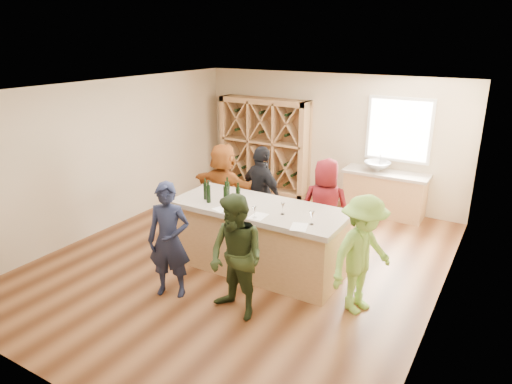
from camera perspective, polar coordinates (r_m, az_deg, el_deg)
The scene contains 33 objects.
floor at distance 7.73m, azimuth -1.41°, elevation -8.74°, with size 6.00×7.00×0.10m, color brown.
ceiling at distance 6.88m, azimuth -1.61°, elevation 13.18°, with size 6.00×7.00×0.10m, color white.
wall_back at distance 10.25m, azimuth 9.19°, elevation 6.67°, with size 6.00×0.10×2.80m, color #CAB492.
wall_front at distance 4.79m, azimuth -25.06°, elevation -9.57°, with size 6.00×0.10×2.80m, color #CAB492.
wall_left at distance 9.11m, azimuth -18.02°, elevation 4.43°, with size 0.10×7.00×2.80m, color #CAB492.
wall_right at distance 6.20m, azimuth 23.15°, elevation -2.87°, with size 0.10×7.00×2.80m, color #CAB492.
window_frame at distance 9.67m, azimuth 17.44°, elevation 7.43°, with size 1.30×0.06×1.30m, color white.
window_pane at distance 9.64m, azimuth 17.39°, elevation 7.39°, with size 1.18×0.01×1.18m, color white.
wine_rack at distance 10.70m, azimuth 1.04°, elevation 5.78°, with size 2.20×0.45×2.20m, color tan.
back_counter_base at distance 9.77m, azimuth 15.74°, elevation -0.33°, with size 1.60×0.58×0.86m, color tan.
back_counter_top at distance 9.64m, azimuth 15.98°, elevation 2.25°, with size 1.70×0.62×0.06m, color #AE9F8E.
sink at distance 9.65m, azimuth 14.90°, elevation 3.13°, with size 0.54×0.54×0.19m, color silver.
faucet at distance 9.80m, azimuth 15.23°, elevation 3.69°, with size 0.02×0.02×0.30m, color silver.
tasting_counter_base at distance 7.19m, azimuth 0.36°, elevation -6.06°, with size 2.60×1.00×1.00m, color tan.
tasting_counter_top at distance 6.98m, azimuth 0.37°, elevation -2.04°, with size 2.72×1.12×0.08m, color #AE9F8E.
wine_bottle_a at distance 7.25m, azimuth -6.33°, elevation 0.10°, with size 0.07×0.07×0.27m, color black.
wine_bottle_b at distance 7.10m, azimuth -5.97°, elevation -0.23°, with size 0.07×0.07×0.28m, color black.
wine_bottle_c at distance 7.14m, azimuth -3.59°, elevation 0.06°, with size 0.08×0.08×0.31m, color black.
wine_bottle_d at distance 6.93m, azimuth -3.79°, elevation -0.53°, with size 0.08×0.08×0.31m, color black.
wine_bottle_e at distance 6.91m, azimuth -2.24°, elevation -0.63°, with size 0.07×0.07×0.29m, color black.
wine_glass_a at distance 6.72m, azimuth -3.48°, elevation -1.76°, with size 0.07×0.07×0.17m, color white.
wine_glass_b at distance 6.48m, azimuth -0.20°, elevation -2.60°, with size 0.06×0.06×0.16m, color white.
wine_glass_d at distance 6.63m, azimuth 3.35°, elevation -2.14°, with size 0.06×0.06×0.16m, color white.
wine_glass_e at distance 6.30m, azimuth 6.98°, elevation -3.20°, with size 0.08×0.08×0.20m, color white.
tasting_menu_a at distance 6.88m, azimuth -4.03°, elevation -2.05°, with size 0.22×0.30×0.00m, color white.
tasting_menu_b at distance 6.57m, azimuth 0.30°, elevation -3.04°, with size 0.21×0.29×0.00m, color white.
tasting_menu_c at distance 6.24m, azimuth 5.40°, elevation -4.36°, with size 0.22×0.30×0.00m, color white.
person_near_left at distance 6.51m, azimuth -10.82°, elevation -5.95°, with size 0.61×0.45×1.68m, color #191E38.
person_near_right at distance 5.93m, azimuth -2.47°, elevation -8.20°, with size 0.82×0.45×1.68m, color #263319.
person_server at distance 6.19m, azimuth 13.14°, elevation -7.67°, with size 1.06×0.49×1.64m, color #8CC64C.
person_far_mid at distance 8.02m, azimuth 0.71°, elevation -0.42°, with size 1.03×0.53×1.76m, color black.
person_far_right at distance 7.63m, azimuth 8.62°, elevation -2.00°, with size 0.82×0.53×1.68m, color #590F14.
person_far_left at distance 8.47m, azimuth -4.03°, elevation 0.43°, with size 1.59×0.57×1.71m, color #994C19.
Camera 1 is at (3.66, -5.78, 3.55)m, focal length 32.00 mm.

